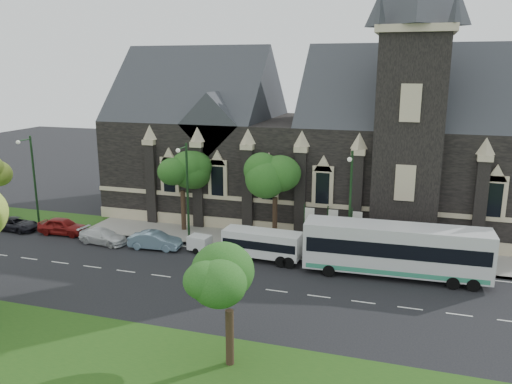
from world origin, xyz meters
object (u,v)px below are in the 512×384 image
at_px(tree_walk_left, 185,172).
at_px(banner_flag_left, 307,223).
at_px(street_lamp_mid, 186,188).
at_px(car_far_red, 63,226).
at_px(street_lamp_near, 350,200).
at_px(banner_flag_center, 331,225).
at_px(box_trailer, 200,243).
at_px(car_far_black, 16,224).
at_px(car_far_white, 103,236).
at_px(tree_walk_right, 278,177).
at_px(street_lamp_far, 33,177).
at_px(tour_coach, 396,249).
at_px(tree_park_east, 233,282).
at_px(banner_flag_right, 355,227).
at_px(sedan, 155,240).
at_px(shuttle_bus, 263,243).

height_order(tree_walk_left, banner_flag_left, tree_walk_left).
distance_m(street_lamp_mid, car_far_red, 13.15).
relative_size(street_lamp_near, street_lamp_mid, 1.00).
bearing_deg(tree_walk_left, banner_flag_center, -6.89).
relative_size(box_trailer, car_far_black, 0.59).
bearing_deg(car_far_white, tree_walk_right, -62.33).
bearing_deg(car_far_red, banner_flag_left, -85.48).
height_order(street_lamp_far, banner_flag_left, street_lamp_far).
relative_size(street_lamp_mid, tour_coach, 0.66).
relative_size(street_lamp_near, car_far_black, 2.02).
bearing_deg(street_lamp_near, tree_park_east, -103.11).
bearing_deg(banner_flag_center, banner_flag_left, 180.00).
height_order(car_far_white, car_far_black, car_far_white).
xyz_separation_m(banner_flag_left, banner_flag_right, (4.00, 0.00, 0.00)).
bearing_deg(box_trailer, street_lamp_near, 13.06).
distance_m(tree_park_east, street_lamp_far, 30.90).
height_order(street_lamp_far, car_far_black, street_lamp_far).
bearing_deg(banner_flag_left, sedan, -163.14).
height_order(banner_flag_left, shuttle_bus, banner_flag_left).
bearing_deg(tree_walk_left, tree_park_east, -59.13).
bearing_deg(banner_flag_left, banner_flag_right, 0.00).
relative_size(banner_flag_left, car_far_white, 0.88).
bearing_deg(tour_coach, tree_walk_right, 150.09).
distance_m(street_lamp_far, car_far_black, 4.87).
bearing_deg(sedan, street_lamp_far, 77.73).
xyz_separation_m(tree_walk_left, street_lamp_far, (-14.20, -3.61, -0.62)).
bearing_deg(sedan, tour_coach, -94.48).
xyz_separation_m(tree_park_east, banner_flag_right, (4.11, 18.32, -2.24)).
bearing_deg(car_far_black, tree_walk_right, -75.43).
bearing_deg(car_far_white, street_lamp_far, 83.22).
relative_size(banner_flag_center, box_trailer, 1.52).
bearing_deg(tour_coach, street_lamp_mid, 171.65).
height_order(sedan, car_far_red, car_far_red).
bearing_deg(banner_flag_right, car_far_black, -174.39).
xyz_separation_m(tree_park_east, tour_coach, (7.56, 14.53, -2.49)).
bearing_deg(street_lamp_far, banner_flag_left, 4.15).
xyz_separation_m(banner_flag_left, banner_flag_center, (2.00, 0.00, 0.00)).
height_order(tree_park_east, street_lamp_mid, street_lamp_mid).
bearing_deg(car_far_red, banner_flag_center, -86.04).
relative_size(shuttle_bus, car_far_red, 1.39).
height_order(banner_flag_right, box_trailer, banner_flag_right).
height_order(street_lamp_mid, shuttle_bus, street_lamp_mid).
bearing_deg(shuttle_bus, street_lamp_mid, 170.00).
xyz_separation_m(tree_park_east, shuttle_bus, (-2.82, 14.75, -3.19)).
xyz_separation_m(tree_walk_left, car_far_red, (-10.59, -4.50, -4.94)).
relative_size(street_lamp_near, street_lamp_far, 1.00).
bearing_deg(street_lamp_far, shuttle_bus, -4.08).
distance_m(street_lamp_far, car_far_red, 5.70).
bearing_deg(street_lamp_mid, street_lamp_near, 0.00).
height_order(car_far_red, car_far_black, car_far_red).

